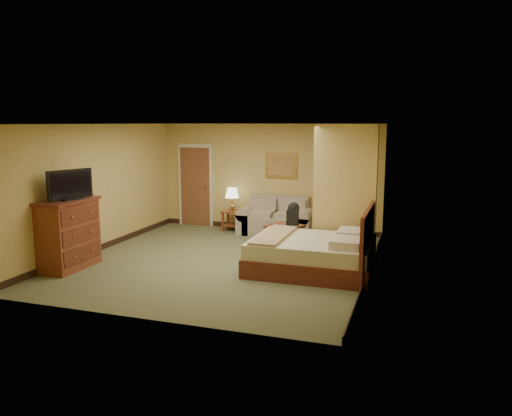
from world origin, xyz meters
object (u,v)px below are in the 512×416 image
at_px(bed, 315,254).
at_px(dresser, 69,234).
at_px(coffee_table, 285,231).
at_px(loveseat, 276,222).

bearing_deg(bed, dresser, -164.20).
bearing_deg(bed, coffee_table, 120.59).
relative_size(dresser, bed, 0.59).
xyz_separation_m(coffee_table, bed, (1.04, -1.76, 0.02)).
bearing_deg(dresser, loveseat, 54.27).
height_order(coffee_table, bed, bed).
bearing_deg(loveseat, dresser, -125.73).
xyz_separation_m(loveseat, bed, (1.49, -2.67, 0.03)).
distance_m(coffee_table, bed, 2.04).
xyz_separation_m(dresser, bed, (4.29, 1.21, -0.32)).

